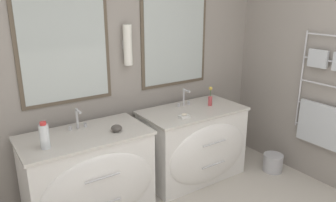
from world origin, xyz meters
name	(u,v)px	position (x,y,z in m)	size (l,w,h in m)	color
wall_back	(117,62)	(0.00, 2.08, 1.31)	(5.14, 0.17, 2.60)	gray
wall_right	(328,63)	(1.80, 0.92, 1.29)	(0.13, 4.08, 2.60)	gray
vanity_left	(89,175)	(-0.51, 1.67, 0.40)	(1.11, 0.68, 0.78)	white
vanity_right	(194,144)	(0.69, 1.67, 0.40)	(1.11, 0.68, 0.78)	white
faucet_left	(78,119)	(-0.51, 1.86, 0.88)	(0.17, 0.12, 0.19)	silver
faucet_right	(184,98)	(0.69, 1.86, 0.88)	(0.17, 0.12, 0.19)	silver
toiletry_bottle	(44,136)	(-0.86, 1.61, 0.89)	(0.07, 0.07, 0.22)	silver
amenity_bowl	(116,128)	(-0.25, 1.61, 0.81)	(0.10, 0.10, 0.06)	#4C4742
flower_vase	(210,98)	(0.93, 1.71, 0.87)	(0.04, 0.04, 0.21)	#CC4C51
soap_dish	(184,116)	(0.46, 1.55, 0.80)	(0.10, 0.07, 0.04)	white
waste_bin	(273,162)	(1.52, 1.25, 0.11)	(0.22, 0.22, 0.20)	#B7B7BC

